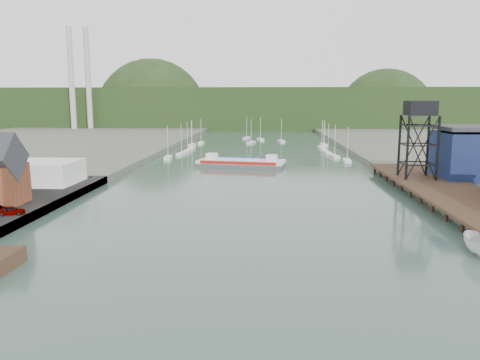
# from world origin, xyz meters

# --- Properties ---
(ground) EXTENTS (600.00, 600.00, 0.00)m
(ground) POSITION_xyz_m (0.00, 0.00, 0.00)
(ground) COLOR #2A423A
(ground) RESTS_ON ground
(east_pier) EXTENTS (14.00, 70.00, 2.45)m
(east_pier) POSITION_xyz_m (37.00, 45.00, 1.90)
(east_pier) COLOR black
(east_pier) RESTS_ON ground
(white_shed) EXTENTS (18.00, 12.00, 4.50)m
(white_shed) POSITION_xyz_m (-44.00, 50.00, 3.85)
(white_shed) COLOR silver
(white_shed) RESTS_ON west_quay
(lift_tower) EXTENTS (6.50, 6.50, 16.00)m
(lift_tower) POSITION_xyz_m (35.00, 58.00, 15.65)
(lift_tower) COLOR black
(lift_tower) RESTS_ON east_pier
(marina_sailboats) EXTENTS (57.71, 92.65, 0.90)m
(marina_sailboats) POSITION_xyz_m (0.08, 138.46, 0.35)
(marina_sailboats) COLOR silver
(marina_sailboats) RESTS_ON ground
(smokestacks) EXTENTS (11.20, 8.20, 60.00)m
(smokestacks) POSITION_xyz_m (-106.00, 232.50, 30.00)
(smokestacks) COLOR #B0B0AB
(smokestacks) RESTS_ON ground
(distant_hills) EXTENTS (500.00, 120.00, 80.00)m
(distant_hills) POSITION_xyz_m (-3.98, 301.35, 10.38)
(distant_hills) COLOR black
(distant_hills) RESTS_ON ground
(chain_ferry) EXTENTS (25.17, 13.46, 3.44)m
(chain_ferry) POSITION_xyz_m (-3.54, 88.54, 0.99)
(chain_ferry) COLOR #4B4A4D
(chain_ferry) RESTS_ON ground
(motorboat) EXTENTS (3.29, 6.93, 2.58)m
(motorboat) POSITION_xyz_m (28.55, 13.46, 1.29)
(motorboat) COLOR silver
(motorboat) RESTS_ON ground
(car_west_a) EXTENTS (4.16, 2.48, 1.33)m
(car_west_a) POSITION_xyz_m (-34.00, 23.75, 2.26)
(car_west_a) COLOR #999999
(car_west_a) RESTS_ON west_quay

